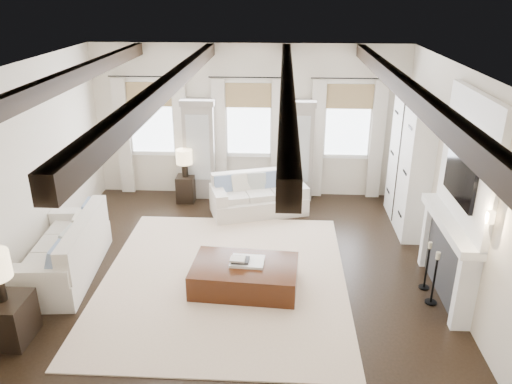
# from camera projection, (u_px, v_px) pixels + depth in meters

# --- Properties ---
(ground) EXTENTS (7.50, 7.50, 0.00)m
(ground) POSITION_uv_depth(u_px,v_px,m) (233.00, 287.00, 7.60)
(ground) COLOR black
(ground) RESTS_ON ground
(room_shell) EXTENTS (6.54, 7.54, 3.22)m
(room_shell) POSITION_uv_depth(u_px,v_px,m) (285.00, 151.00, 7.67)
(room_shell) COLOR silver
(room_shell) RESTS_ON ground
(area_rug) EXTENTS (3.77, 4.32, 0.02)m
(area_rug) POSITION_uv_depth(u_px,v_px,m) (224.00, 279.00, 7.79)
(area_rug) COLOR beige
(area_rug) RESTS_ON ground
(sofa_back) EXTENTS (2.02, 1.37, 0.80)m
(sofa_back) POSITION_uv_depth(u_px,v_px,m) (258.00, 197.00, 10.01)
(sofa_back) COLOR silver
(sofa_back) RESTS_ON ground
(sofa_left) EXTENTS (1.15, 2.22, 0.92)m
(sofa_left) POSITION_uv_depth(u_px,v_px,m) (66.00, 253.00, 7.81)
(sofa_left) COLOR silver
(sofa_left) RESTS_ON ground
(ottoman) EXTENTS (1.62, 1.08, 0.41)m
(ottoman) POSITION_uv_depth(u_px,v_px,m) (245.00, 276.00, 7.49)
(ottoman) COLOR black
(ottoman) RESTS_ON ground
(tray) EXTENTS (0.53, 0.41, 0.04)m
(tray) POSITION_uv_depth(u_px,v_px,m) (247.00, 261.00, 7.46)
(tray) COLOR white
(tray) RESTS_ON ottoman
(book_lower) EXTENTS (0.27, 0.22, 0.04)m
(book_lower) POSITION_uv_depth(u_px,v_px,m) (240.00, 260.00, 7.42)
(book_lower) COLOR #262628
(book_lower) RESTS_ON tray
(book_upper) EXTENTS (0.23, 0.19, 0.03)m
(book_upper) POSITION_uv_depth(u_px,v_px,m) (238.00, 259.00, 7.37)
(book_upper) COLOR beige
(book_upper) RESTS_ON book_lower
(side_table_front) EXTENTS (0.60, 0.60, 0.60)m
(side_table_front) POSITION_uv_depth(u_px,v_px,m) (6.00, 319.00, 6.37)
(side_table_front) COLOR black
(side_table_front) RESTS_ON ground
(side_table_back) EXTENTS (0.37, 0.37, 0.56)m
(side_table_back) POSITION_uv_depth(u_px,v_px,m) (186.00, 189.00, 10.53)
(side_table_back) COLOR black
(side_table_back) RESTS_ON ground
(lamp_back) EXTENTS (0.33, 0.33, 0.58)m
(lamp_back) POSITION_uv_depth(u_px,v_px,m) (184.00, 158.00, 10.27)
(lamp_back) COLOR black
(lamp_back) RESTS_ON side_table_back
(candlestick_near) EXTENTS (0.17, 0.17, 0.83)m
(candlestick_near) POSITION_uv_depth(u_px,v_px,m) (434.00, 282.00, 7.08)
(candlestick_near) COLOR black
(candlestick_near) RESTS_ON ground
(candlestick_far) EXTENTS (0.16, 0.16, 0.78)m
(candlestick_far) POSITION_uv_depth(u_px,v_px,m) (426.00, 269.00, 7.45)
(candlestick_far) COLOR black
(candlestick_far) RESTS_ON ground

